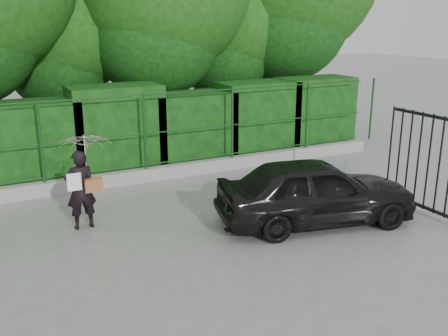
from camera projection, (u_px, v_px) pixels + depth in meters
name	position (u px, v px, depth m)	size (l,w,h in m)	color
ground	(213.00, 262.00, 7.89)	(80.00, 80.00, 0.00)	gray
kerb	(130.00, 177.00, 11.70)	(14.00, 0.25, 0.30)	#9E9E99
fence	(137.00, 132.00, 11.50)	(14.13, 0.06, 1.80)	#163D19
hedge	(113.00, 132.00, 12.27)	(14.20, 1.20, 2.27)	black
woman	(85.00, 167.00, 8.98)	(0.94, 0.96, 1.73)	black
car	(316.00, 191.00, 9.27)	(1.49, 3.69, 1.26)	black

